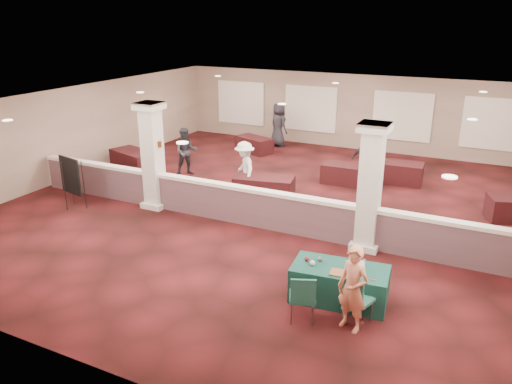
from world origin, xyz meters
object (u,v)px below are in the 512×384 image
at_px(conf_chair_side, 303,295).
at_px(easel_board, 70,176).
at_px(woman, 353,289).
at_px(far_table_back_right, 396,172).
at_px(conf_chair_main, 356,297).
at_px(far_table_front_center, 264,188).
at_px(attendee_a, 186,152).
at_px(near_table, 339,284).
at_px(attendee_b, 245,168).
at_px(far_table_back_center, 346,174).
at_px(far_table_front_left, 134,161).
at_px(attendee_d, 278,125).
at_px(far_table_back_left, 254,145).
at_px(attendee_c, 364,159).

bearing_deg(conf_chair_side, easel_board, 141.35).
height_order(woman, far_table_back_right, woman).
bearing_deg(conf_chair_main, far_table_front_center, 148.12).
bearing_deg(attendee_a, far_table_front_center, -53.86).
relative_size(near_table, far_table_front_center, 1.04).
xyz_separation_m(far_table_front_center, far_table_back_right, (3.43, 3.59, -0.02)).
bearing_deg(attendee_b, far_table_back_center, 90.90).
distance_m(conf_chair_main, far_table_front_center, 6.97).
xyz_separation_m(conf_chair_main, easel_board, (-9.31, 2.15, 0.45)).
xyz_separation_m(near_table, woman, (0.49, -0.86, 0.47)).
relative_size(easel_board, woman, 0.95).
relative_size(conf_chair_main, attendee_b, 0.55).
height_order(easel_board, far_table_front_left, easel_board).
height_order(woman, far_table_front_left, woman).
bearing_deg(attendee_d, far_table_front_left, 88.11).
height_order(near_table, attendee_a, attendee_a).
height_order(conf_chair_side, far_table_front_left, conf_chair_side).
xyz_separation_m(woman, far_table_back_center, (-2.50, 8.24, -0.50)).
relative_size(easel_board, attendee_b, 0.91).
height_order(conf_chair_side, attendee_a, attendee_a).
bearing_deg(easel_board, far_table_front_center, 45.73).
xyz_separation_m(far_table_back_left, attendee_b, (2.04, -4.86, 0.55)).
bearing_deg(far_table_back_right, attendee_c, -173.38).
distance_m(conf_chair_side, far_table_back_center, 8.60).
bearing_deg(near_table, attendee_c, 95.10).
bearing_deg(far_table_back_right, conf_chair_main, -83.63).
distance_m(far_table_back_right, attendee_d, 6.48).
relative_size(far_table_front_center, attendee_d, 0.97).
bearing_deg(attendee_b, attendee_a, -150.55).
height_order(far_table_front_left, far_table_back_center, far_table_front_left).
bearing_deg(far_table_back_left, attendee_d, 71.78).
relative_size(conf_chair_side, attendee_a, 0.57).
height_order(far_table_back_left, attendee_c, attendee_c).
height_order(near_table, attendee_d, attendee_d).
xyz_separation_m(woman, far_table_back_right, (-0.98, 9.15, -0.48)).
bearing_deg(far_table_back_right, near_table, -86.64).
bearing_deg(attendee_a, conf_chair_side, -80.70).
relative_size(woman, far_table_front_center, 0.90).
relative_size(conf_chair_side, woman, 0.59).
xyz_separation_m(far_table_front_left, far_table_back_left, (2.89, 4.35, -0.05)).
height_order(conf_chair_side, easel_board, easel_board).
bearing_deg(far_table_back_left, attendee_b, -67.17).
height_order(easel_board, attendee_d, attendee_d).
relative_size(far_table_back_right, attendee_c, 1.18).
height_order(conf_chair_main, attendee_a, attendee_a).
distance_m(far_table_back_center, attendee_b, 3.71).
relative_size(far_table_front_left, far_table_back_left, 1.16).
xyz_separation_m(far_table_back_right, attendee_d, (-5.77, 2.89, 0.60)).
relative_size(woman, far_table_back_right, 0.95).
xyz_separation_m(conf_chair_main, attendee_c, (-2.14, 8.83, 0.18)).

